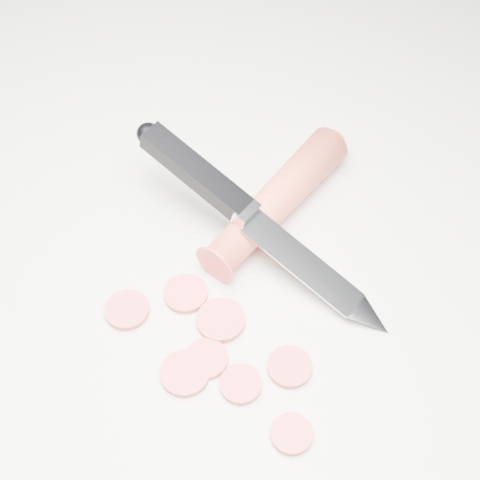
# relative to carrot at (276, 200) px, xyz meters

# --- Properties ---
(ground) EXTENTS (2.40, 2.40, 0.00)m
(ground) POSITION_rel_carrot_xyz_m (-0.02, -0.09, -0.02)
(ground) COLOR silver
(ground) RESTS_ON ground
(carrot) EXTENTS (0.10, 0.18, 0.03)m
(carrot) POSITION_rel_carrot_xyz_m (0.00, 0.00, 0.00)
(carrot) COLOR #E34932
(carrot) RESTS_ON ground
(carrot_slice_0) EXTENTS (0.03, 0.03, 0.01)m
(carrot_slice_0) POSITION_rel_carrot_xyz_m (-0.02, -0.16, -0.02)
(carrot_slice_0) COLOR #F34849
(carrot_slice_0) RESTS_ON ground
(carrot_slice_1) EXTENTS (0.04, 0.04, 0.01)m
(carrot_slice_1) POSITION_rel_carrot_xyz_m (-0.03, -0.17, -0.02)
(carrot_slice_1) COLOR #F34849
(carrot_slice_1) RESTS_ON ground
(carrot_slice_2) EXTENTS (0.04, 0.04, 0.01)m
(carrot_slice_2) POSITION_rel_carrot_xyz_m (-0.02, -0.12, -0.02)
(carrot_slice_2) COLOR #F34849
(carrot_slice_2) RESTS_ON ground
(carrot_slice_3) EXTENTS (0.03, 0.03, 0.01)m
(carrot_slice_3) POSITION_rel_carrot_xyz_m (0.06, -0.20, -0.02)
(carrot_slice_3) COLOR #F34849
(carrot_slice_3) RESTS_ON ground
(carrot_slice_4) EXTENTS (0.04, 0.04, 0.01)m
(carrot_slice_4) POSITION_rel_carrot_xyz_m (0.05, -0.15, -0.02)
(carrot_slice_4) COLOR #F34849
(carrot_slice_4) RESTS_ON ground
(carrot_slice_5) EXTENTS (0.04, 0.04, 0.01)m
(carrot_slice_5) POSITION_rel_carrot_xyz_m (-0.09, -0.13, -0.02)
(carrot_slice_5) COLOR #F34849
(carrot_slice_5) RESTS_ON ground
(carrot_slice_6) EXTENTS (0.03, 0.03, 0.01)m
(carrot_slice_6) POSITION_rel_carrot_xyz_m (0.01, -0.17, -0.02)
(carrot_slice_6) COLOR #F34849
(carrot_slice_6) RESTS_ON ground
(carrot_slice_7) EXTENTS (0.04, 0.04, 0.01)m
(carrot_slice_7) POSITION_rel_carrot_xyz_m (-0.05, -0.11, -0.02)
(carrot_slice_7) COLOR #F34849
(carrot_slice_7) RESTS_ON ground
(kitchen_knife) EXTENTS (0.26, 0.13, 0.08)m
(kitchen_knife) POSITION_rel_carrot_xyz_m (-0.00, -0.04, 0.02)
(kitchen_knife) COLOR #B9BCC1
(kitchen_knife) RESTS_ON ground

